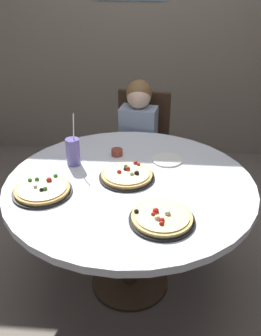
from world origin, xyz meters
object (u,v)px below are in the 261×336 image
Objects in this scene: soda_cup at (73,152)px; dining_table at (130,194)px; pizza_veggie at (127,175)px; plate_small at (167,160)px; chair_wooden at (141,147)px; pizza_cheese at (162,218)px; sauce_bowl at (117,152)px; pizza_pepperoni at (42,190)px; diner_child at (136,163)px.

dining_table is at bearing -25.42° from soda_cup.
pizza_veggie reaches higher than plate_small.
plate_small is (0.19, -0.64, 0.22)m from chair_wooden.
pizza_cheese is (0.17, -0.35, 0.10)m from dining_table.
pizza_pepperoni is at bearing -126.07° from sauce_bowl.
pizza_pepperoni reaches higher than dining_table.
chair_wooden is 3.09× the size of soda_cup.
sauce_bowl is (-0.09, -0.41, 0.29)m from diner_child.
pizza_pepperoni is at bearing -160.14° from dining_table.
pizza_pepperoni is 0.75m from plate_small.
diner_child is 0.73m from soda_cup.
pizza_cheese is (0.16, -1.24, 0.24)m from chair_wooden.
dining_table is 4.44× the size of pizza_cheese.
soda_cup reaches higher than dining_table.
dining_table is at bearing 116.48° from pizza_cheese.
dining_table is 0.90m from chair_wooden.
dining_table is at bearing 19.86° from pizza_pepperoni.
soda_cup is at bearing -116.06° from chair_wooden.
chair_wooden is 0.19m from diner_child.
soda_cup reaches higher than pizza_pepperoni.
pizza_veggie is at bearing -134.56° from plate_small.
pizza_veggie is at bearing -92.17° from chair_wooden.
plate_small is (0.64, 0.41, -0.01)m from pizza_pepperoni.
pizza_veggie is at bearing 23.72° from pizza_pepperoni.
chair_wooden is at bearing 63.94° from soda_cup.
chair_wooden is at bearing 89.04° from dining_table.
pizza_veggie is (-0.02, 0.03, 0.10)m from dining_table.
diner_child is 0.51m from sauce_bowl.
chair_wooden is at bearing 87.83° from pizza_veggie.
dining_table is 1.24× the size of diner_child.
soda_cup is 4.39× the size of sauce_bowl.
pizza_cheese is 0.64m from pizza_pepperoni.
plate_small is (0.22, 0.22, -0.01)m from pizza_veggie.
pizza_veggie reaches higher than dining_table.
chair_wooden is at bearing 81.38° from diner_child.
pizza_cheese is 0.60m from plate_small.
diner_child is at bearing 89.55° from pizza_veggie.
sauce_bowl is (-0.28, 0.65, 0.00)m from pizza_cheese.
pizza_veggie is at bearing -22.79° from soda_cup.
diner_child reaches higher than pizza_cheese.
sauce_bowl reaches higher than dining_table.
pizza_veggie is at bearing -72.61° from sauce_bowl.
sauce_bowl reaches higher than plate_small.
pizza_cheese is at bearing -80.04° from diner_child.
pizza_cheese reaches higher than sauce_bowl.
chair_wooden is at bearing 97.29° from pizza_cheese.
dining_table is 0.41m from soda_cup.
chair_wooden is 0.86m from soda_cup.
pizza_veggie is 0.99× the size of soda_cup.
pizza_cheese is at bearing -82.71° from chair_wooden.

